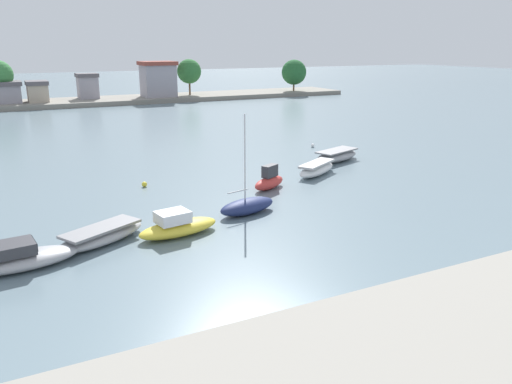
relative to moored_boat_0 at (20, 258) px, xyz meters
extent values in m
plane|color=slate|center=(9.51, -10.03, -0.55)|extent=(400.00, 400.00, 0.00)
cube|color=gray|center=(9.51, -16.33, 0.65)|extent=(86.40, 6.73, 2.40)
ellipsoid|color=#9E9EA3|center=(0.08, 0.01, -0.13)|extent=(5.49, 2.64, 0.84)
cube|color=#333338|center=(-0.40, -0.05, 0.57)|extent=(2.37, 1.83, 0.57)
cube|color=black|center=(0.70, 0.08, 0.63)|extent=(0.24, 1.44, 0.40)
ellipsoid|color=#9E9EA3|center=(4.15, 1.67, -0.16)|extent=(5.78, 4.28, 0.77)
cube|color=slate|center=(4.15, 1.67, 0.29)|extent=(4.66, 3.50, 0.15)
ellipsoid|color=yellow|center=(8.32, 0.90, -0.13)|extent=(5.03, 2.54, 0.84)
cube|color=silver|center=(7.98, 0.85, 0.62)|extent=(1.98, 1.66, 0.65)
cube|color=black|center=(8.87, 0.98, 0.68)|extent=(0.27, 1.26, 0.45)
ellipsoid|color=navy|center=(13.52, 2.60, -0.05)|extent=(4.36, 2.45, 0.99)
cylinder|color=silver|center=(13.35, 2.57, 3.17)|extent=(0.10, 0.10, 5.45)
cylinder|color=#B7B7BC|center=(12.76, 2.44, 1.08)|extent=(1.52, 0.41, 0.08)
ellipsoid|color=#C63833|center=(17.55, 7.14, -0.09)|extent=(3.48, 2.51, 0.92)
cube|color=#333338|center=(17.64, 7.19, 0.83)|extent=(1.49, 1.17, 0.91)
cube|color=black|center=(18.24, 7.50, 0.92)|extent=(0.33, 0.53, 0.64)
ellipsoid|color=white|center=(23.15, 9.16, -0.11)|extent=(5.35, 4.05, 0.87)
cube|color=#AFAFAF|center=(23.15, 9.16, 0.41)|extent=(4.32, 3.30, 0.18)
ellipsoid|color=#9E9EA3|center=(27.70, 12.66, -0.08)|extent=(5.94, 3.84, 0.93)
cube|color=slate|center=(27.70, 12.66, 0.45)|extent=(4.78, 3.15, 0.13)
sphere|color=white|center=(29.34, 19.26, -0.35)|extent=(0.40, 0.40, 0.40)
sphere|color=yellow|center=(9.27, 11.94, -0.34)|extent=(0.41, 0.41, 0.41)
cube|color=gray|center=(9.51, 72.56, -0.13)|extent=(115.79, 11.69, 0.84)
cube|color=#99939E|center=(1.06, 72.99, 1.75)|extent=(5.72, 5.34, 2.92)
cube|color=#565156|center=(1.06, 72.99, 3.56)|extent=(6.29, 5.87, 0.70)
cube|color=#B2A38E|center=(6.58, 72.02, 1.74)|extent=(3.27, 4.41, 2.91)
cube|color=#565156|center=(6.58, 72.02, 3.55)|extent=(3.60, 4.85, 0.70)
cube|color=#99939E|center=(15.38, 73.99, 2.23)|extent=(3.48, 3.54, 3.88)
cube|color=#565156|center=(15.38, 73.99, 4.52)|extent=(3.83, 3.89, 0.70)
cube|color=#99939E|center=(28.07, 71.51, 3.24)|extent=(5.90, 5.19, 5.91)
cube|color=brown|center=(28.07, 71.51, 6.54)|extent=(6.49, 5.71, 0.70)
cylinder|color=brown|center=(0.79, 73.05, 1.69)|extent=(0.36, 0.36, 2.80)
cylinder|color=brown|center=(57.80, 70.75, 1.19)|extent=(0.36, 0.36, 1.81)
sphere|color=#235B2D|center=(57.80, 70.75, 4.21)|extent=(5.29, 5.29, 5.29)
cylinder|color=brown|center=(34.66, 72.35, 1.62)|extent=(0.36, 0.36, 2.66)
sphere|color=#2D6B33|center=(34.66, 72.35, 4.84)|extent=(4.75, 4.75, 4.75)
camera|label=1|loc=(-0.09, -25.52, 9.98)|focal=35.74mm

